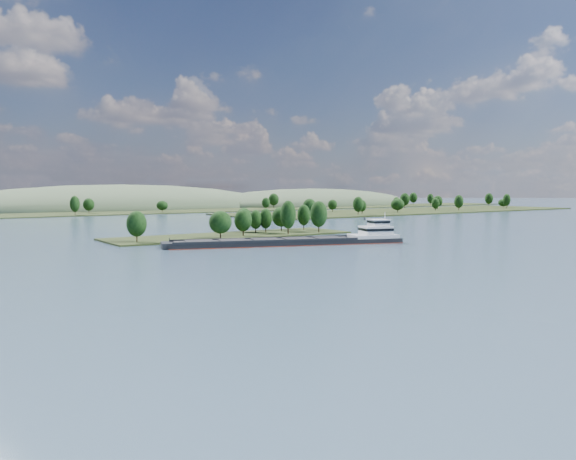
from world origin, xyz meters
TOP-DOWN VIEW (x-y plane):
  - ground at (0.00, 120.00)m, footprint 1800.00×1800.00m
  - tree_island at (6.26, 178.65)m, footprint 100.00×30.00m
  - right_bank at (231.37, 299.46)m, footprint 320.00×90.00m
  - back_shoreline at (8.55, 399.75)m, footprint 900.00×60.00m
  - hill_east at (260.00, 470.00)m, footprint 260.00×140.00m
  - hill_west at (60.00, 500.00)m, footprint 320.00×160.00m
  - cargo_barge at (4.81, 138.39)m, footprint 81.83×35.47m

SIDE VIEW (x-z plane):
  - ground at x=0.00m, z-range 0.00..0.00m
  - hill_east at x=260.00m, z-range -18.00..18.00m
  - hill_west at x=60.00m, z-range -22.00..22.00m
  - back_shoreline at x=8.55m, z-range -6.70..8.03m
  - right_bank at x=231.37m, z-range -6.55..8.59m
  - cargo_barge at x=4.81m, z-range -4.20..7.03m
  - tree_island at x=6.26m, z-range -3.53..11.37m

